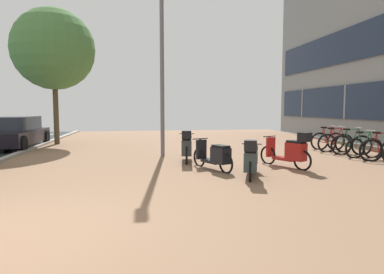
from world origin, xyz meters
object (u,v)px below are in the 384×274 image
object	(u,v)px
bicycle_rack_03	(381,150)
scooter_mid	(187,147)
parked_car_far	(14,133)
bicycle_rack_07	(328,141)
bicycle_rack_04	(364,148)
bicycle_rack_05	(351,145)
bicycle_rack_06	(335,143)
scooter_extra	(251,160)
lamp_post	(162,50)
street_tree	(54,49)
scooter_near	(290,151)
scooter_far	(215,156)

from	to	relation	value
bicycle_rack_03	scooter_mid	size ratio (longest dim) A/B	0.77
parked_car_far	bicycle_rack_07	bearing A→B (deg)	-13.13
bicycle_rack_04	parked_car_far	bearing A→B (deg)	157.77
bicycle_rack_05	bicycle_rack_06	size ratio (longest dim) A/B	1.01
scooter_mid	scooter_extra	bearing A→B (deg)	-65.11
bicycle_rack_07	bicycle_rack_03	bearing A→B (deg)	-90.38
bicycle_rack_05	lamp_post	distance (m)	7.49
scooter_mid	bicycle_rack_04	bearing A→B (deg)	-1.85
lamp_post	street_tree	world-z (taller)	lamp_post
scooter_near	lamp_post	world-z (taller)	lamp_post
bicycle_rack_05	scooter_far	bearing A→B (deg)	-159.71
bicycle_rack_03	scooter_extra	distance (m)	5.11
parked_car_far	lamp_post	world-z (taller)	lamp_post
bicycle_rack_05	bicycle_rack_06	world-z (taller)	bicycle_rack_05
scooter_near	street_tree	size ratio (longest dim) A/B	0.26
bicycle_rack_06	scooter_mid	distance (m)	6.04
bicycle_rack_04	lamp_post	distance (m)	7.56
scooter_near	scooter_mid	size ratio (longest dim) A/B	0.93
lamp_post	street_tree	size ratio (longest dim) A/B	1.07
scooter_mid	scooter_extra	distance (m)	2.79
scooter_mid	street_tree	bearing A→B (deg)	130.98
bicycle_rack_06	scooter_extra	bearing A→B (deg)	-141.15
parked_car_far	bicycle_rack_03	bearing A→B (deg)	-24.93
scooter_near	scooter_extra	size ratio (longest dim) A/B	0.94
bicycle_rack_06	scooter_extra	world-z (taller)	bicycle_rack_06
bicycle_rack_04	scooter_near	world-z (taller)	scooter_near
scooter_mid	lamp_post	xyz separation A→B (m)	(-0.64, 1.41, 3.18)
parked_car_far	street_tree	xyz separation A→B (m)	(1.50, 1.01, 3.70)
bicycle_rack_04	scooter_mid	world-z (taller)	scooter_mid
scooter_mid	lamp_post	bearing A→B (deg)	114.26
parked_car_far	lamp_post	bearing A→B (deg)	-30.51
bicycle_rack_04	street_tree	distance (m)	13.39
bicycle_rack_03	scooter_near	bearing A→B (deg)	-170.26
scooter_near	scooter_far	bearing A→B (deg)	179.70
bicycle_rack_04	bicycle_rack_07	xyz separation A→B (m)	(0.07, 2.21, 0.01)
scooter_far	bicycle_rack_06	bearing A→B (deg)	27.34
bicycle_rack_05	bicycle_rack_07	bearing A→B (deg)	89.93
street_tree	parked_car_far	bearing A→B (deg)	-145.94
bicycle_rack_06	street_tree	world-z (taller)	street_tree
bicycle_rack_03	lamp_post	size ratio (longest dim) A/B	0.20
bicycle_rack_05	bicycle_rack_03	bearing A→B (deg)	-90.70
bicycle_rack_07	lamp_post	world-z (taller)	lamp_post
scooter_near	scooter_mid	xyz separation A→B (m)	(-2.69, 1.50, -0.01)
bicycle_rack_03	bicycle_rack_04	size ratio (longest dim) A/B	1.00
scooter_mid	scooter_extra	xyz separation A→B (m)	(1.17, -2.53, -0.03)
bicycle_rack_03	bicycle_rack_05	xyz separation A→B (m)	(0.02, 1.47, 0.00)
bicycle_rack_07	parked_car_far	world-z (taller)	parked_car_far
bicycle_rack_07	scooter_mid	size ratio (longest dim) A/B	0.79
lamp_post	street_tree	distance (m)	6.52
bicycle_rack_03	parked_car_far	distance (m)	14.04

